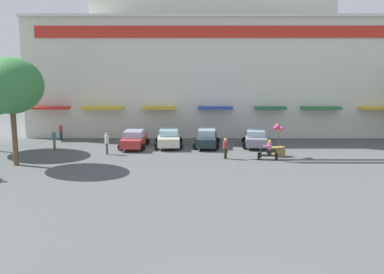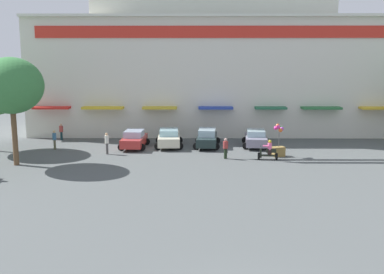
{
  "view_description": "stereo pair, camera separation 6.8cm",
  "coord_description": "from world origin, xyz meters",
  "px_view_note": "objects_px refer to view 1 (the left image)",
  "views": [
    {
      "loc": [
        -1.68,
        -11.6,
        7.44
      ],
      "look_at": [
        -1.88,
        18.65,
        2.12
      ],
      "focal_mm": 41.6,
      "sensor_mm": 36.0,
      "label": 1
    },
    {
      "loc": [
        -1.62,
        -11.6,
        7.44
      ],
      "look_at": [
        -1.88,
        18.65,
        2.12
      ],
      "focal_mm": 41.6,
      "sensor_mm": 36.0,
      "label": 2
    }
  ],
  "objects_px": {
    "parked_car_2": "(207,138)",
    "pedestrian_1": "(107,142)",
    "scooter_rider_1": "(268,151)",
    "balloon_vendor_cart": "(279,145)",
    "parked_car_0": "(134,139)",
    "pedestrian_3": "(225,147)",
    "plaza_tree_0": "(11,86)",
    "pedestrian_4": "(54,139)",
    "pedestrian_0": "(61,131)",
    "parked_car_1": "(169,138)",
    "parked_car_3": "(256,138)"
  },
  "relations": [
    {
      "from": "pedestrian_0",
      "to": "parked_car_0",
      "type": "bearing_deg",
      "value": -25.68
    },
    {
      "from": "parked_car_0",
      "to": "pedestrian_1",
      "type": "height_order",
      "value": "pedestrian_1"
    },
    {
      "from": "parked_car_2",
      "to": "scooter_rider_1",
      "type": "relative_size",
      "value": 2.99
    },
    {
      "from": "parked_car_1",
      "to": "parked_car_2",
      "type": "xyz_separation_m",
      "value": [
        3.27,
        -0.07,
        0.01
      ]
    },
    {
      "from": "pedestrian_4",
      "to": "balloon_vendor_cart",
      "type": "bearing_deg",
      "value": -7.78
    },
    {
      "from": "scooter_rider_1",
      "to": "pedestrian_4",
      "type": "relative_size",
      "value": 0.93
    },
    {
      "from": "scooter_rider_1",
      "to": "parked_car_2",
      "type": "bearing_deg",
      "value": 132.04
    },
    {
      "from": "scooter_rider_1",
      "to": "pedestrian_0",
      "type": "xyz_separation_m",
      "value": [
        -17.88,
        7.9,
        0.27
      ]
    },
    {
      "from": "parked_car_3",
      "to": "balloon_vendor_cart",
      "type": "distance_m",
      "value": 4.06
    },
    {
      "from": "plaza_tree_0",
      "to": "parked_car_1",
      "type": "height_order",
      "value": "plaza_tree_0"
    },
    {
      "from": "pedestrian_1",
      "to": "parked_car_1",
      "type": "bearing_deg",
      "value": 34.1
    },
    {
      "from": "pedestrian_3",
      "to": "pedestrian_4",
      "type": "bearing_deg",
      "value": 166.58
    },
    {
      "from": "parked_car_0",
      "to": "scooter_rider_1",
      "type": "relative_size",
      "value": 2.79
    },
    {
      "from": "parked_car_0",
      "to": "pedestrian_0",
      "type": "relative_size",
      "value": 2.68
    },
    {
      "from": "pedestrian_4",
      "to": "balloon_vendor_cart",
      "type": "xyz_separation_m",
      "value": [
        18.15,
        -2.48,
        -0.0
      ]
    },
    {
      "from": "pedestrian_0",
      "to": "pedestrian_3",
      "type": "height_order",
      "value": "pedestrian_3"
    },
    {
      "from": "parked_car_2",
      "to": "pedestrian_3",
      "type": "bearing_deg",
      "value": -74.56
    },
    {
      "from": "pedestrian_0",
      "to": "plaza_tree_0",
      "type": "bearing_deg",
      "value": -91.82
    },
    {
      "from": "pedestrian_1",
      "to": "pedestrian_3",
      "type": "height_order",
      "value": "pedestrian_1"
    },
    {
      "from": "parked_car_1",
      "to": "balloon_vendor_cart",
      "type": "distance_m",
      "value": 9.53
    },
    {
      "from": "scooter_rider_1",
      "to": "pedestrian_4",
      "type": "distance_m",
      "value": 17.55
    },
    {
      "from": "pedestrian_1",
      "to": "balloon_vendor_cart",
      "type": "bearing_deg",
      "value": -2.83
    },
    {
      "from": "plaza_tree_0",
      "to": "parked_car_3",
      "type": "distance_m",
      "value": 19.8
    },
    {
      "from": "balloon_vendor_cart",
      "to": "pedestrian_3",
      "type": "bearing_deg",
      "value": -168.3
    },
    {
      "from": "parked_car_0",
      "to": "pedestrian_3",
      "type": "xyz_separation_m",
      "value": [
        7.46,
        -4.12,
        0.13
      ]
    },
    {
      "from": "parked_car_1",
      "to": "pedestrian_1",
      "type": "height_order",
      "value": "pedestrian_1"
    },
    {
      "from": "parked_car_2",
      "to": "pedestrian_4",
      "type": "bearing_deg",
      "value": -174.15
    },
    {
      "from": "plaza_tree_0",
      "to": "balloon_vendor_cart",
      "type": "xyz_separation_m",
      "value": [
        19.17,
        3.0,
        -4.68
      ]
    },
    {
      "from": "plaza_tree_0",
      "to": "pedestrian_0",
      "type": "bearing_deg",
      "value": 88.18
    },
    {
      "from": "plaza_tree_0",
      "to": "parked_car_0",
      "type": "bearing_deg",
      "value": 39.64
    },
    {
      "from": "pedestrian_0",
      "to": "balloon_vendor_cart",
      "type": "height_order",
      "value": "balloon_vendor_cart"
    },
    {
      "from": "pedestrian_1",
      "to": "pedestrian_3",
      "type": "relative_size",
      "value": 1.09
    },
    {
      "from": "parked_car_3",
      "to": "pedestrian_3",
      "type": "bearing_deg",
      "value": -121.69
    },
    {
      "from": "parked_car_2",
      "to": "pedestrian_0",
      "type": "xyz_separation_m",
      "value": [
        -13.42,
        2.96,
        0.12
      ]
    },
    {
      "from": "plaza_tree_0",
      "to": "pedestrian_3",
      "type": "distance_m",
      "value": 15.88
    },
    {
      "from": "parked_car_2",
      "to": "pedestrian_1",
      "type": "relative_size",
      "value": 2.63
    },
    {
      "from": "plaza_tree_0",
      "to": "pedestrian_1",
      "type": "xyz_separation_m",
      "value": [
        5.75,
        3.66,
        -4.62
      ]
    },
    {
      "from": "parked_car_1",
      "to": "pedestrian_4",
      "type": "relative_size",
      "value": 2.75
    },
    {
      "from": "plaza_tree_0",
      "to": "pedestrian_3",
      "type": "height_order",
      "value": "plaza_tree_0"
    },
    {
      "from": "parked_car_0",
      "to": "pedestrian_0",
      "type": "bearing_deg",
      "value": 154.32
    },
    {
      "from": "balloon_vendor_cart",
      "to": "scooter_rider_1",
      "type": "bearing_deg",
      "value": -130.46
    },
    {
      "from": "pedestrian_3",
      "to": "balloon_vendor_cart",
      "type": "bearing_deg",
      "value": 11.7
    },
    {
      "from": "pedestrian_0",
      "to": "balloon_vendor_cart",
      "type": "distance_m",
      "value": 20.03
    },
    {
      "from": "parked_car_2",
      "to": "pedestrian_1",
      "type": "height_order",
      "value": "pedestrian_1"
    },
    {
      "from": "parked_car_1",
      "to": "parked_car_3",
      "type": "bearing_deg",
      "value": -0.01
    },
    {
      "from": "pedestrian_1",
      "to": "parked_car_3",
      "type": "bearing_deg",
      "value": 14.68
    },
    {
      "from": "parked_car_2",
      "to": "plaza_tree_0",
      "type": "bearing_deg",
      "value": -153.72
    },
    {
      "from": "pedestrian_3",
      "to": "pedestrian_4",
      "type": "distance_m",
      "value": 14.39
    },
    {
      "from": "scooter_rider_1",
      "to": "balloon_vendor_cart",
      "type": "relative_size",
      "value": 0.59
    },
    {
      "from": "pedestrian_0",
      "to": "pedestrian_3",
      "type": "relative_size",
      "value": 1.0
    }
  ]
}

